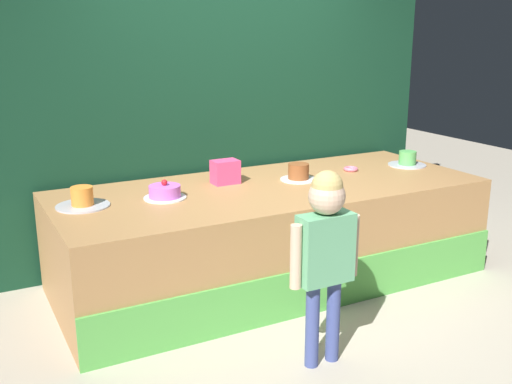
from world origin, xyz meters
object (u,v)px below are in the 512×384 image
object	(u,v)px
cake_center_right	(299,173)
cake_far_left	(82,199)
child_figure	(325,242)
pink_box	(225,172)
cake_far_right	(407,160)
cake_center_left	(165,192)
donut	(351,169)

from	to	relation	value
cake_center_right	cake_far_left	bearing A→B (deg)	177.89
child_figure	cake_far_left	xyz separation A→B (m)	(-1.05, 1.34, 0.05)
pink_box	cake_center_right	xyz separation A→B (m)	(0.56, -0.17, -0.03)
cake_far_left	cake_far_right	xyz separation A→B (m)	(2.78, -0.07, -0.00)
cake_far_left	pink_box	bearing A→B (deg)	5.74
cake_far_left	cake_center_right	distance (m)	1.67
cake_far_left	child_figure	bearing A→B (deg)	-51.79
cake_far_left	cake_center_right	size ratio (longest dim) A/B	1.24
child_figure	cake_center_left	world-z (taller)	child_figure
cake_far_left	cake_center_right	bearing A→B (deg)	-2.11
child_figure	cake_far_right	size ratio (longest dim) A/B	3.58
cake_far_right	pink_box	bearing A→B (deg)	173.89
donut	cake_far_left	xyz separation A→B (m)	(-2.22, 0.00, 0.04)
child_figure	pink_box	size ratio (longest dim) A/B	5.81
cake_far_left	cake_center_left	world-z (taller)	cake_center_left
pink_box	cake_far_left	size ratio (longest dim) A/B	0.56
cake_far_left	cake_center_left	xyz separation A→B (m)	(0.56, -0.07, -0.01)
donut	cake_center_right	size ratio (longest dim) A/B	0.42
cake_center_left	cake_center_right	bearing A→B (deg)	0.51
pink_box	donut	bearing A→B (deg)	-5.75
child_figure	cake_center_right	size ratio (longest dim) A/B	4.05
cake_center_right	cake_far_right	bearing A→B (deg)	-0.29
cake_center_right	donut	bearing A→B (deg)	6.27
pink_box	cake_far_left	distance (m)	1.12
donut	cake_far_left	bearing A→B (deg)	179.99
donut	cake_center_left	distance (m)	1.67
pink_box	cake_center_left	world-z (taller)	pink_box
child_figure	cake_center_left	xyz separation A→B (m)	(-0.50, 1.27, 0.05)
cake_center_right	cake_far_right	world-z (taller)	cake_center_right
child_figure	cake_far_right	distance (m)	2.14
cake_center_right	pink_box	bearing A→B (deg)	162.71
pink_box	cake_center_right	bearing A→B (deg)	-17.29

